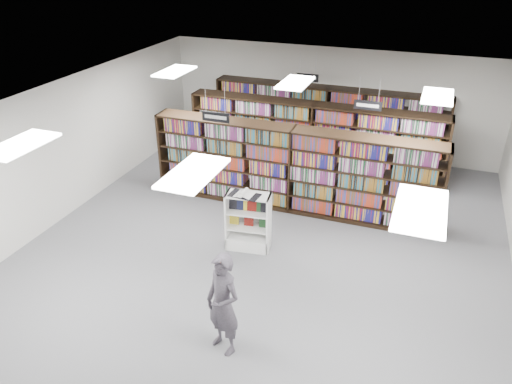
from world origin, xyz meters
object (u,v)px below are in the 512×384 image
(bookshelf_row_near, at_px, (292,169))
(open_book, at_px, (244,194))
(endcap_display, at_px, (249,228))
(shopper, at_px, (223,304))

(bookshelf_row_near, xyz_separation_m, open_book, (-0.42, -2.09, 0.28))
(bookshelf_row_near, relative_size, endcap_display, 5.38)
(bookshelf_row_near, bearing_deg, shopper, -86.07)
(bookshelf_row_near, height_order, endcap_display, bookshelf_row_near)
(open_book, bearing_deg, endcap_display, 66.58)
(open_book, bearing_deg, shopper, -70.60)
(endcap_display, xyz_separation_m, open_book, (-0.06, -0.11, 0.88))
(endcap_display, distance_m, shopper, 3.06)
(bookshelf_row_near, height_order, open_book, bookshelf_row_near)
(bookshelf_row_near, bearing_deg, open_book, -101.22)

